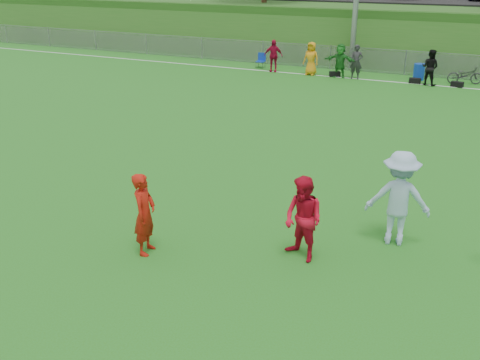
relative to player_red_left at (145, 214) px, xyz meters
The scene contains 12 objects.
ground 2.43m from the player_red_left, 27.40° to the left, with size 120.00×120.00×0.00m, color #296C16.
sideline_far 19.17m from the player_red_left, 83.96° to the left, with size 60.00×0.10×0.01m, color white.
fence 21.14m from the player_red_left, 84.53° to the left, with size 58.00×0.06×1.30m.
berm 32.11m from the player_red_left, 86.40° to the left, with size 120.00×18.00×3.00m, color #235A19.
spectator_row 19.06m from the player_red_left, 92.38° to the left, with size 9.04×0.86×1.69m.
gear_bags 19.43m from the player_red_left, 80.45° to the left, with size 8.29×0.51×0.26m.
player_red_left is the anchor object (origin of this frame).
player_red_center 3.19m from the player_red_left, 19.76° to the left, with size 0.86×0.67×1.76m, color red.
player_blue 5.25m from the player_red_left, 28.97° to the left, with size 1.33×0.76×2.06m, color #9EC2DB.
recycling_bin 20.25m from the player_red_left, 81.87° to the left, with size 0.54×0.54×0.81m, color #0F37AC.
camp_chair 20.56m from the player_red_left, 105.80° to the left, with size 0.47×0.48×0.81m.
bicycle 20.67m from the player_red_left, 75.96° to the left, with size 0.57×1.64×0.86m, color #28282B.
Camera 1 is at (3.76, -9.08, 5.64)m, focal length 40.00 mm.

